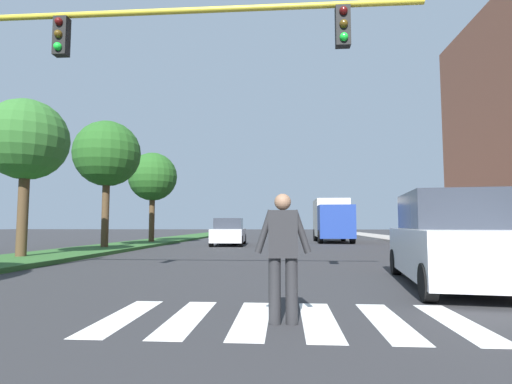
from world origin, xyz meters
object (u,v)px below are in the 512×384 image
at_px(tree_mid, 26,141).
at_px(tree_far, 107,154).
at_px(tree_distant, 153,177).
at_px(truck_box_delivery, 332,219).
at_px(pedestrian_performer, 283,251).
at_px(suv_crossing, 451,241).
at_px(sedan_midblock, 229,233).
at_px(traffic_light_gantry, 63,69).

bearing_deg(tree_mid, tree_far, 86.51).
bearing_deg(tree_distant, truck_box_delivery, 15.44).
bearing_deg(truck_box_delivery, tree_distant, -164.56).
relative_size(tree_distant, pedestrian_performer, 3.48).
xyz_separation_m(tree_mid, tree_distant, (0.64, 11.98, 0.08)).
relative_size(tree_far, suv_crossing, 1.33).
relative_size(tree_far, tree_distant, 1.09).
distance_m(tree_mid, truck_box_delivery, 20.15).
relative_size(suv_crossing, truck_box_delivery, 0.78).
xyz_separation_m(tree_mid, sedan_midblock, (5.97, 10.51, -3.56)).
bearing_deg(tree_mid, traffic_light_gantry, -51.08).
bearing_deg(tree_far, truck_box_delivery, 37.49).
relative_size(tree_far, sedan_midblock, 1.43).
relative_size(tree_mid, pedestrian_performer, 3.36).
height_order(tree_mid, suv_crossing, tree_mid).
relative_size(sedan_midblock, truck_box_delivery, 0.72).
distance_m(tree_distant, suv_crossing, 21.15).
distance_m(suv_crossing, truck_box_delivery, 20.29).
xyz_separation_m(sedan_midblock, truck_box_delivery, (6.81, 4.83, 0.87)).
distance_m(tree_distant, truck_box_delivery, 12.90).
distance_m(tree_far, traffic_light_gantry, 12.74).
xyz_separation_m(suv_crossing, sedan_midblock, (-6.88, 15.45, -0.17)).
distance_m(tree_mid, tree_distant, 12.00).
bearing_deg(truck_box_delivery, traffic_light_gantry, -110.16).
distance_m(pedestrian_performer, truck_box_delivery, 23.92).
bearing_deg(truck_box_delivery, pedestrian_performer, -98.26).
bearing_deg(sedan_midblock, tree_far, -140.05).
distance_m(tree_mid, suv_crossing, 14.18).
xyz_separation_m(tree_mid, pedestrian_performer, (9.35, -8.33, -3.39)).
bearing_deg(pedestrian_performer, traffic_light_gantry, 153.24).
bearing_deg(suv_crossing, truck_box_delivery, 90.19).
bearing_deg(tree_far, suv_crossing, -40.67).
distance_m(tree_mid, pedestrian_performer, 12.97).
distance_m(traffic_light_gantry, pedestrian_performer, 6.06).
height_order(traffic_light_gantry, truck_box_delivery, traffic_light_gantry).
bearing_deg(traffic_light_gantry, sedan_midblock, 86.36).
bearing_deg(truck_box_delivery, tree_mid, -129.82).
relative_size(tree_far, pedestrian_performer, 3.78).
height_order(tree_distant, truck_box_delivery, tree_distant).
height_order(sedan_midblock, truck_box_delivery, truck_box_delivery).
relative_size(pedestrian_performer, suv_crossing, 0.35).
bearing_deg(pedestrian_performer, tree_mid, 138.32).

